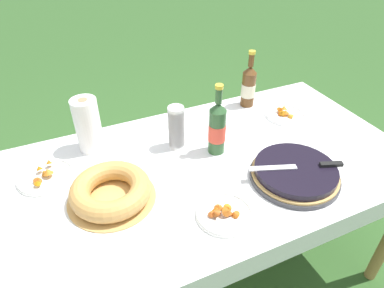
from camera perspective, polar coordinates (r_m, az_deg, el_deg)
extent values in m
plane|color=#335B28|center=(2.03, 1.79, -20.42)|extent=(16.00, 16.00, 0.00)
cube|color=#A87A47|center=(1.46, 2.33, -4.21)|extent=(1.77, 0.93, 0.03)
cylinder|color=#A87A47|center=(1.95, -26.66, -11.80)|extent=(0.06, 0.06, 0.73)
cylinder|color=#A87A47|center=(2.34, 15.90, 0.09)|extent=(0.06, 0.06, 0.73)
cube|color=white|center=(1.45, 2.35, -3.61)|extent=(1.78, 0.94, 0.00)
cube|color=white|center=(1.23, 12.48, -18.26)|extent=(1.78, 0.01, 0.10)
cube|color=white|center=(1.83, -4.18, 3.66)|extent=(1.78, 0.01, 0.10)
cube|color=white|center=(1.98, 26.01, 2.40)|extent=(0.00, 0.94, 0.10)
cylinder|color=#38383D|center=(1.44, 16.66, -5.19)|extent=(0.36, 0.36, 0.02)
cylinder|color=tan|center=(1.43, 16.76, -4.74)|extent=(0.35, 0.35, 0.01)
cylinder|color=black|center=(1.42, 16.89, -4.16)|extent=(0.33, 0.33, 0.03)
cube|color=silver|center=(1.38, 13.29, -3.89)|extent=(0.19, 0.09, 0.00)
cube|color=black|center=(1.46, 22.20, -3.14)|extent=(0.09, 0.05, 0.01)
cylinder|color=tan|center=(1.34, -13.16, -8.76)|extent=(0.33, 0.33, 0.01)
torus|color=tan|center=(1.31, -13.40, -7.47)|extent=(0.30, 0.30, 0.08)
cylinder|color=white|center=(1.53, -2.57, 1.15)|extent=(0.07, 0.07, 0.09)
cylinder|color=white|center=(1.52, -2.58, 1.55)|extent=(0.07, 0.07, 0.09)
cylinder|color=white|center=(1.52, -2.59, 1.95)|extent=(0.07, 0.07, 0.09)
cylinder|color=white|center=(1.51, -2.61, 2.36)|extent=(0.07, 0.07, 0.09)
cylinder|color=white|center=(1.50, -2.62, 2.77)|extent=(0.07, 0.07, 0.09)
cylinder|color=white|center=(1.49, -2.63, 3.19)|extent=(0.07, 0.07, 0.09)
cylinder|color=white|center=(1.49, -2.65, 3.61)|extent=(0.07, 0.07, 0.09)
cylinder|color=white|center=(1.48, -2.66, 4.03)|extent=(0.07, 0.07, 0.09)
cylinder|color=white|center=(1.47, -2.67, 4.46)|extent=(0.07, 0.07, 0.09)
torus|color=white|center=(1.45, -2.73, 6.06)|extent=(0.07, 0.07, 0.01)
cylinder|color=#2D562D|center=(1.47, 4.18, 2.10)|extent=(0.07, 0.07, 0.21)
cylinder|color=#E54C38|center=(1.47, 4.17, 1.96)|extent=(0.08, 0.08, 0.08)
cone|color=#2D562D|center=(1.41, 4.40, 6.20)|extent=(0.07, 0.07, 0.04)
cylinder|color=#2D562D|center=(1.38, 4.49, 8.02)|extent=(0.03, 0.03, 0.06)
cylinder|color=gold|center=(1.36, 4.57, 9.52)|extent=(0.03, 0.03, 0.02)
cylinder|color=brown|center=(1.85, 9.34, 8.99)|extent=(0.07, 0.07, 0.19)
cylinder|color=beige|center=(1.85, 9.33, 8.89)|extent=(0.07, 0.07, 0.07)
cone|color=brown|center=(1.80, 9.69, 12.12)|extent=(0.07, 0.07, 0.04)
cylinder|color=brown|center=(1.78, 9.86, 13.60)|extent=(0.03, 0.03, 0.06)
cylinder|color=gold|center=(1.77, 9.99, 14.81)|extent=(0.03, 0.03, 0.02)
cylinder|color=white|center=(1.50, -23.22, -5.10)|extent=(0.22, 0.22, 0.01)
torus|color=white|center=(1.50, -23.29, -4.87)|extent=(0.22, 0.22, 0.01)
cone|color=#C25F13|center=(1.53, -22.76, -2.78)|extent=(0.04, 0.04, 0.03)
cone|color=#B3640D|center=(1.51, -24.14, -3.66)|extent=(0.04, 0.04, 0.03)
cone|color=#BF5E20|center=(1.47, -24.29, -5.45)|extent=(0.05, 0.05, 0.03)
cone|color=orange|center=(1.45, -24.37, -5.88)|extent=(0.04, 0.04, 0.02)
cone|color=orange|center=(1.48, -22.92, -4.21)|extent=(0.06, 0.06, 0.03)
cone|color=#AA631A|center=(1.49, -23.43, -4.34)|extent=(0.05, 0.05, 0.03)
cylinder|color=white|center=(1.25, 5.42, -11.62)|extent=(0.21, 0.21, 0.01)
torus|color=white|center=(1.24, 5.44, -11.38)|extent=(0.20, 0.20, 0.01)
cone|color=#C75D18|center=(1.23, 7.11, -11.41)|extent=(0.04, 0.04, 0.03)
cone|color=orange|center=(1.24, 6.03, -10.49)|extent=(0.04, 0.05, 0.04)
cone|color=#C14F16|center=(1.24, 6.02, -11.05)|extent=(0.04, 0.04, 0.04)
cone|color=#C95D0D|center=(1.23, 5.58, -10.79)|extent=(0.04, 0.04, 0.03)
cone|color=#C4601B|center=(1.22, 5.91, -11.10)|extent=(0.05, 0.04, 0.04)
cone|color=#C66821|center=(1.25, 4.43, -10.29)|extent=(0.04, 0.04, 0.02)
cone|color=#B05119|center=(1.21, 3.87, -11.25)|extent=(0.04, 0.04, 0.04)
cone|color=#C95C20|center=(1.22, 3.19, -11.43)|extent=(0.04, 0.04, 0.03)
cone|color=#C0540C|center=(1.23, 4.06, -10.86)|extent=(0.05, 0.05, 0.04)
cylinder|color=white|center=(1.83, 15.23, 4.58)|extent=(0.20, 0.20, 0.01)
torus|color=white|center=(1.82, 15.27, 4.79)|extent=(0.20, 0.20, 0.01)
cone|color=#A65C1C|center=(1.82, 15.29, 5.02)|extent=(0.03, 0.03, 0.02)
cone|color=#BD6B21|center=(1.81, 15.15, 4.88)|extent=(0.04, 0.04, 0.02)
cone|color=#C14C0E|center=(1.81, 14.63, 5.09)|extent=(0.05, 0.05, 0.03)
cone|color=orange|center=(1.80, 15.98, 4.60)|extent=(0.04, 0.05, 0.04)
cone|color=#C16116|center=(1.83, 14.55, 5.72)|extent=(0.04, 0.05, 0.03)
cone|color=#AC6812|center=(1.83, 14.70, 5.36)|extent=(0.04, 0.04, 0.04)
cone|color=#BF6E10|center=(1.80, 14.83, 5.12)|extent=(0.04, 0.05, 0.03)
cone|color=orange|center=(1.83, 15.08, 5.87)|extent=(0.05, 0.05, 0.03)
cone|color=#AB4D1C|center=(1.81, 14.70, 5.10)|extent=(0.05, 0.05, 0.04)
cone|color=#C76114|center=(1.82, 15.37, 5.18)|extent=(0.05, 0.05, 0.03)
cone|color=#B86D14|center=(1.82, 15.34, 5.00)|extent=(0.04, 0.04, 0.03)
cylinder|color=white|center=(1.54, -16.97, 3.05)|extent=(0.11, 0.11, 0.25)
cylinder|color=#9E7A56|center=(1.48, -17.80, 7.05)|extent=(0.04, 0.04, 0.00)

